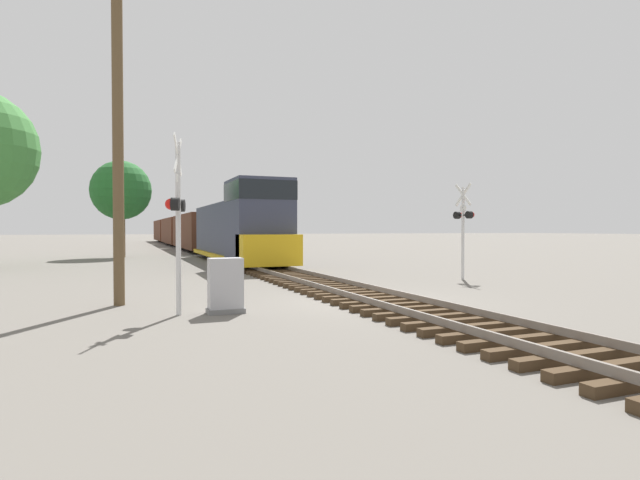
# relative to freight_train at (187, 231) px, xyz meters

# --- Properties ---
(ground_plane) EXTENTS (400.00, 400.00, 0.00)m
(ground_plane) POSITION_rel_freight_train_xyz_m (0.00, -41.75, -1.85)
(ground_plane) COLOR #666059
(rail_track_bed) EXTENTS (2.60, 160.00, 0.31)m
(rail_track_bed) POSITION_rel_freight_train_xyz_m (0.00, -41.75, -1.71)
(rail_track_bed) COLOR #42301E
(rail_track_bed) RESTS_ON ground
(freight_train) EXTENTS (2.89, 67.35, 4.52)m
(freight_train) POSITION_rel_freight_train_xyz_m (0.00, 0.00, 0.00)
(freight_train) COLOR #33384C
(freight_train) RESTS_ON ground
(crossing_signal_near) EXTENTS (0.55, 1.01, 4.23)m
(crossing_signal_near) POSITION_rel_freight_train_xyz_m (-5.25, -42.06, 0.59)
(crossing_signal_near) COLOR silver
(crossing_signal_near) RESTS_ON ground
(crossing_signal_far) EXTENTS (0.38, 1.01, 3.88)m
(crossing_signal_far) POSITION_rel_freight_train_xyz_m (6.32, -37.70, 0.51)
(crossing_signal_far) COLOR silver
(crossing_signal_far) RESTS_ON ground
(relay_cabinet) EXTENTS (0.88, 0.51, 1.33)m
(relay_cabinet) POSITION_rel_freight_train_xyz_m (-4.14, -42.18, -1.19)
(relay_cabinet) COLOR slate
(relay_cabinet) RESTS_ON ground
(utility_pole) EXTENTS (1.80, 0.28, 9.00)m
(utility_pole) POSITION_rel_freight_train_xyz_m (-6.54, -39.90, 2.79)
(utility_pole) COLOR brown
(utility_pole) RESTS_ON ground
(tree_mid_background) EXTENTS (4.23, 4.23, 6.95)m
(tree_mid_background) POSITION_rel_freight_train_xyz_m (-6.46, -15.51, 2.95)
(tree_mid_background) COLOR brown
(tree_mid_background) RESTS_ON ground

